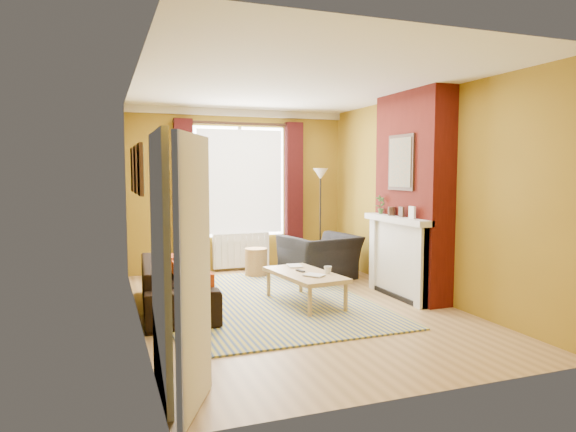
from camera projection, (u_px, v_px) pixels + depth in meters
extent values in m
plane|color=olive|center=(295.00, 307.00, 6.55)|extent=(5.50, 5.50, 0.00)
cube|color=olive|center=(239.00, 190.00, 9.00)|extent=(3.80, 0.02, 2.80)
cube|color=olive|center=(425.00, 215.00, 3.85)|extent=(3.80, 0.02, 2.80)
cube|color=olive|center=(423.00, 195.00, 7.07)|extent=(0.02, 5.50, 2.80)
cube|color=olive|center=(137.00, 201.00, 5.78)|extent=(0.02, 5.50, 2.80)
cube|color=white|center=(295.00, 84.00, 6.30)|extent=(3.80, 5.50, 0.01)
cube|color=#4C100A|center=(413.00, 196.00, 7.01)|extent=(0.35, 1.40, 2.80)
cube|color=silver|center=(399.00, 258.00, 7.02)|extent=(0.12, 1.30, 1.10)
cube|color=silver|center=(397.00, 219.00, 6.96)|extent=(0.22, 1.40, 0.08)
cube|color=silver|center=(423.00, 267.00, 6.47)|extent=(0.16, 0.14, 1.04)
cube|color=silver|center=(376.00, 254.00, 7.56)|extent=(0.16, 0.14, 1.04)
cube|color=black|center=(401.00, 265.00, 7.04)|extent=(0.06, 0.80, 0.90)
cube|color=black|center=(399.00, 295.00, 7.07)|extent=(0.20, 1.00, 0.06)
cube|color=silver|center=(412.00, 213.00, 6.62)|extent=(0.03, 0.12, 0.16)
cube|color=black|center=(401.00, 212.00, 6.86)|extent=(0.03, 0.10, 0.14)
cylinder|color=black|center=(392.00, 211.00, 7.09)|extent=(0.10, 0.10, 0.12)
cube|color=black|center=(401.00, 162.00, 6.91)|extent=(0.03, 0.60, 0.75)
cube|color=#9F6136|center=(400.00, 162.00, 6.90)|extent=(0.01, 0.52, 0.66)
cube|color=silver|center=(239.00, 113.00, 8.85)|extent=(3.80, 0.08, 0.12)
cube|color=white|center=(240.00, 182.00, 8.96)|extent=(1.60, 0.04, 1.90)
cube|color=white|center=(240.00, 182.00, 8.92)|extent=(1.50, 0.02, 1.80)
cube|color=silver|center=(240.00, 182.00, 8.94)|extent=(0.06, 0.04, 1.90)
cube|color=#390D0E|center=(184.00, 194.00, 8.56)|extent=(0.30, 0.16, 2.50)
cube|color=#390D0E|center=(294.00, 193.00, 9.22)|extent=(0.30, 0.16, 2.50)
cylinder|color=black|center=(240.00, 123.00, 8.79)|extent=(2.30, 0.05, 0.05)
cube|color=silver|center=(241.00, 250.00, 9.00)|extent=(1.00, 0.10, 0.60)
cube|color=silver|center=(217.00, 252.00, 8.79)|extent=(0.04, 0.03, 0.56)
cube|color=silver|center=(223.00, 252.00, 8.82)|extent=(0.04, 0.03, 0.56)
cube|color=silver|center=(229.00, 251.00, 8.86)|extent=(0.04, 0.03, 0.56)
cube|color=silver|center=(235.00, 251.00, 8.90)|extent=(0.04, 0.03, 0.56)
cube|color=silver|center=(241.00, 251.00, 8.94)|extent=(0.04, 0.03, 0.56)
cube|color=silver|center=(248.00, 250.00, 8.97)|extent=(0.04, 0.03, 0.56)
cube|color=silver|center=(254.00, 250.00, 9.01)|extent=(0.04, 0.03, 0.56)
cube|color=silver|center=(260.00, 250.00, 9.05)|extent=(0.04, 0.03, 0.56)
cube|color=silver|center=(266.00, 249.00, 9.09)|extent=(0.04, 0.03, 0.56)
cube|color=black|center=(140.00, 170.00, 5.66)|extent=(0.04, 0.44, 0.58)
cube|color=#C4882E|center=(142.00, 170.00, 5.67)|extent=(0.01, 0.38, 0.52)
cube|color=black|center=(136.00, 170.00, 6.27)|extent=(0.04, 0.44, 0.58)
cube|color=green|center=(138.00, 170.00, 6.28)|extent=(0.01, 0.38, 0.52)
cube|color=black|center=(133.00, 170.00, 6.88)|extent=(0.04, 0.44, 0.58)
cube|color=#D05C34|center=(135.00, 170.00, 6.89)|extent=(0.01, 0.38, 0.52)
cube|color=silver|center=(160.00, 267.00, 3.90)|extent=(0.05, 0.94, 2.06)
cube|color=black|center=(163.00, 267.00, 3.91)|extent=(0.02, 0.80, 1.98)
cube|color=silver|center=(194.00, 275.00, 3.63)|extent=(0.37, 0.74, 1.98)
imported|color=#39682E|center=(381.00, 205.00, 7.37)|extent=(0.14, 0.10, 0.27)
cube|color=#A8350E|center=(197.00, 279.00, 5.95)|extent=(0.34, 0.40, 0.16)
cube|color=#A8350E|center=(187.00, 268.00, 6.60)|extent=(0.34, 0.40, 0.16)
cube|color=#A8350E|center=(180.00, 261.00, 7.16)|extent=(0.34, 0.40, 0.16)
cube|color=#2F4882|center=(262.00, 301.00, 6.84)|extent=(2.70, 3.72, 0.02)
imported|color=black|center=(177.00, 284.00, 6.47)|extent=(0.95, 2.15, 0.62)
imported|color=black|center=(320.00, 257.00, 8.23)|extent=(1.27, 1.17, 0.71)
cube|color=tan|center=(305.00, 275.00, 6.65)|extent=(0.79, 1.34, 0.05)
cylinder|color=tan|center=(310.00, 303.00, 6.05)|extent=(0.06, 0.06, 0.37)
cylinder|color=tan|center=(346.00, 298.00, 6.28)|extent=(0.06, 0.06, 0.37)
cylinder|color=tan|center=(269.00, 284.00, 7.06)|extent=(0.06, 0.06, 0.37)
cylinder|color=tan|center=(301.00, 280.00, 7.29)|extent=(0.06, 0.06, 0.37)
cylinder|color=#A27746|center=(256.00, 262.00, 8.48)|extent=(0.45, 0.45, 0.46)
cylinder|color=black|center=(320.00, 268.00, 9.14)|extent=(0.27, 0.27, 0.03)
cylinder|color=black|center=(320.00, 221.00, 9.07)|extent=(0.03, 0.03, 1.64)
cone|color=beige|center=(321.00, 174.00, 9.00)|extent=(0.27, 0.27, 0.20)
imported|color=#999999|center=(310.00, 276.00, 6.34)|extent=(0.29, 0.31, 0.02)
imported|color=#999999|center=(288.00, 266.00, 7.04)|extent=(0.22, 0.28, 0.02)
imported|color=#999999|center=(328.00, 270.00, 6.59)|extent=(0.13, 0.13, 0.09)
cube|color=black|center=(300.00, 271.00, 6.71)|extent=(0.09, 0.16, 0.02)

